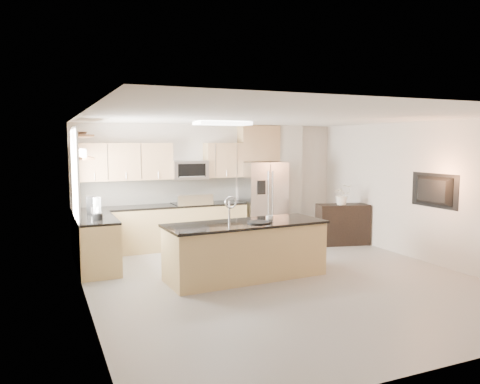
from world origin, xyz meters
name	(u,v)px	position (x,y,z in m)	size (l,w,h in m)	color
floor	(282,280)	(0.00, 0.00, 0.00)	(6.50, 6.50, 0.00)	gray
ceiling	(284,117)	(0.00, 0.00, 2.60)	(6.00, 6.50, 0.02)	white
wall_back	(213,184)	(0.00, 3.25, 1.30)	(6.00, 0.02, 2.60)	beige
wall_front	(446,238)	(0.00, -3.25, 1.30)	(6.00, 0.02, 2.60)	beige
wall_left	(85,211)	(-3.00, 0.00, 1.30)	(0.02, 6.50, 2.60)	beige
wall_right	(426,192)	(3.00, 0.00, 1.30)	(0.02, 6.50, 2.60)	beige
back_counter	(163,227)	(-1.23, 2.93, 0.47)	(3.55, 0.66, 1.44)	tan
left_counter	(96,243)	(-2.67, 1.85, 0.46)	(0.66, 1.50, 0.92)	tan
range	(192,225)	(-0.60, 2.92, 0.47)	(0.76, 0.64, 1.14)	black
upper_cabinets	(156,161)	(-1.30, 3.09, 1.83)	(3.50, 0.33, 0.75)	tan
microwave	(189,170)	(-0.60, 3.04, 1.63)	(0.76, 0.40, 0.40)	silver
refrigerator	(263,201)	(1.06, 2.87, 0.89)	(0.92, 0.78, 1.78)	silver
partition_column	(288,181)	(1.82, 3.10, 1.30)	(0.60, 0.30, 2.60)	beige
window	(75,176)	(-2.98, 1.85, 1.65)	(0.04, 1.15, 1.65)	white
shelf_lower	(82,158)	(-2.85, 1.95, 1.95)	(0.30, 1.20, 0.04)	#97663C
shelf_upper	(81,136)	(-2.85, 1.95, 2.32)	(0.30, 1.20, 0.04)	#97663C
ceiling_fixture	(222,123)	(-0.40, 1.60, 2.56)	(1.00, 0.50, 0.06)	white
island	(246,250)	(-0.49, 0.36, 0.46)	(2.69, 1.09, 1.34)	tan
credenza	(343,224)	(2.48, 1.82, 0.44)	(1.10, 0.46, 0.88)	black
cup	(270,218)	(-0.08, 0.31, 0.96)	(0.12, 0.12, 0.10)	white
platter	(259,222)	(-0.31, 0.23, 0.93)	(0.38, 0.38, 0.02)	black
blender	(97,210)	(-2.67, 1.52, 1.09)	(0.17, 0.17, 0.38)	black
kettle	(98,211)	(-2.63, 1.81, 1.03)	(0.19, 0.19, 0.24)	silver
coffee_maker	(92,206)	(-2.69, 2.22, 1.08)	(0.19, 0.22, 0.33)	black
bowl	(80,133)	(-2.85, 2.20, 2.38)	(0.35, 0.35, 0.09)	silver
flower_vase	(342,189)	(2.41, 1.76, 1.21)	(0.60, 0.52, 0.67)	white
television	(431,191)	(2.91, -0.20, 1.35)	(1.08, 0.14, 0.62)	black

